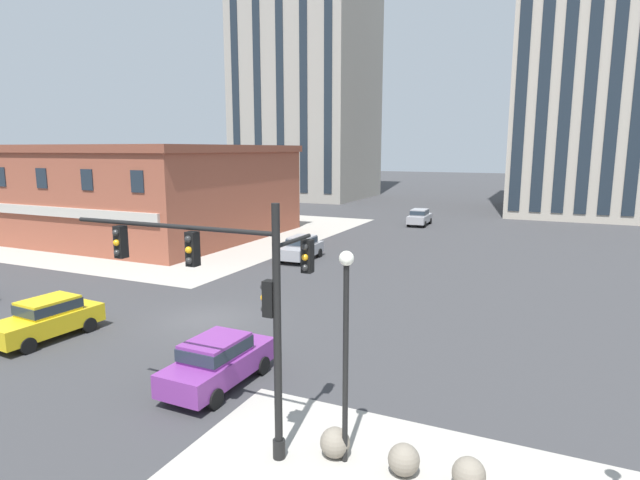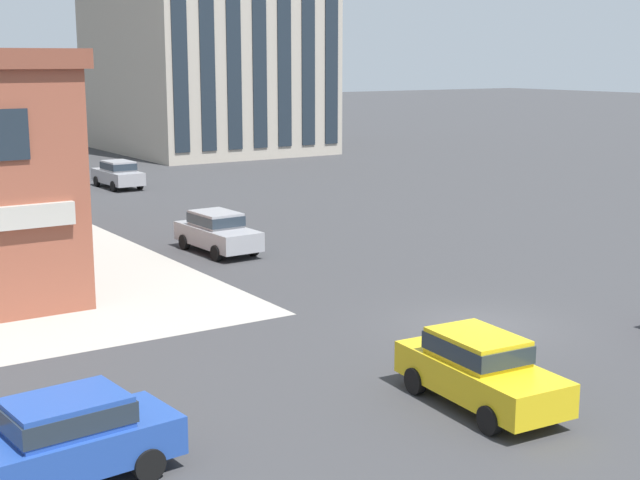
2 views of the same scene
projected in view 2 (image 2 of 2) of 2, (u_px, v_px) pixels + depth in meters
ground_plane at (480, 325)px, 27.10m from camera, size 320.00×320.00×0.00m
car_main_northbound_near at (118, 173)px, 55.59m from camera, size 1.98×4.45×1.68m
car_main_northbound_far at (217, 230)px, 37.09m from camera, size 2.03×4.47×1.68m
car_main_southbound_near at (479, 367)px, 20.67m from camera, size 2.13×4.51×1.68m
car_cross_westbound at (62, 438)px, 16.82m from camera, size 4.53×2.17×1.68m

